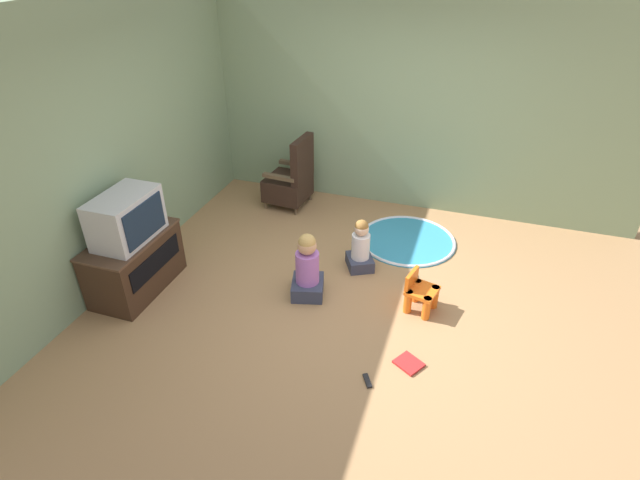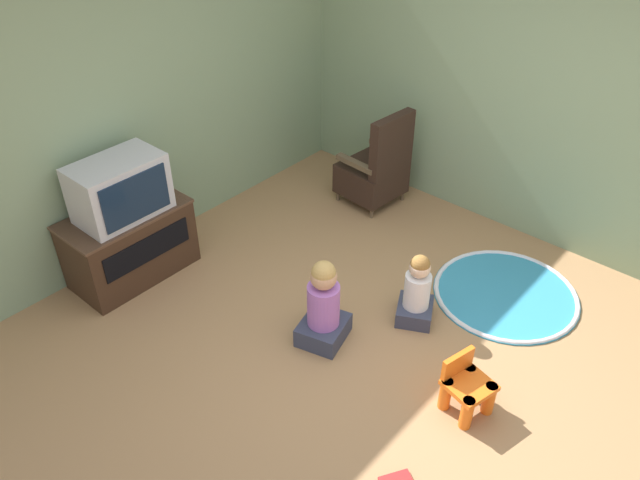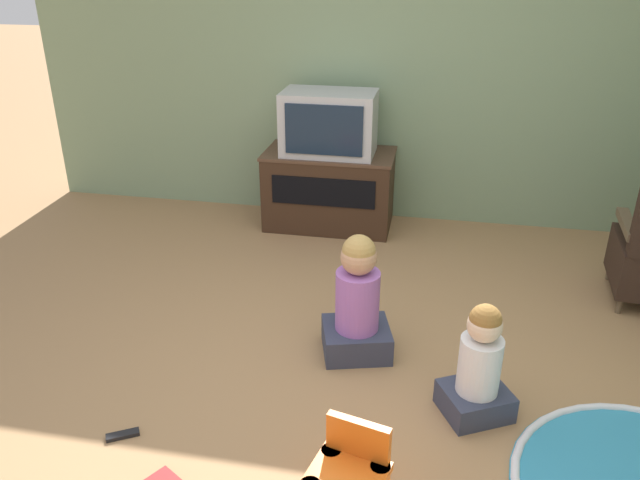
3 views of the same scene
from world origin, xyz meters
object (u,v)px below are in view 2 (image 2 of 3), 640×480
at_px(yellow_kid_chair, 466,389).
at_px(child_watching_center, 323,307).
at_px(television, 120,189).
at_px(black_armchair, 376,170).
at_px(tv_cabinet, 130,243).
at_px(child_watching_left, 417,292).

height_order(yellow_kid_chair, child_watching_center, child_watching_center).
height_order(television, black_armchair, television).
distance_m(yellow_kid_chair, child_watching_center, 1.15).
xyz_separation_m(tv_cabinet, television, (-0.00, -0.03, 0.54)).
relative_size(yellow_kid_chair, child_watching_left, 0.68).
xyz_separation_m(black_armchair, child_watching_center, (-1.79, -0.88, -0.06)).
distance_m(child_watching_left, child_watching_center, 0.75).
xyz_separation_m(television, black_armchair, (2.26, -0.82, -0.49)).
height_order(television, child_watching_left, television).
bearing_deg(child_watching_left, child_watching_center, 120.50).
bearing_deg(child_watching_left, television, 90.06).
height_order(tv_cabinet, television, television).
xyz_separation_m(tv_cabinet, yellow_kid_chair, (0.59, -2.86, -0.14)).
height_order(black_armchair, yellow_kid_chair, black_armchair).
distance_m(tv_cabinet, yellow_kid_chair, 2.93).
height_order(television, yellow_kid_chair, television).
xyz_separation_m(black_armchair, yellow_kid_chair, (-1.67, -2.01, -0.18)).
distance_m(tv_cabinet, child_watching_center, 1.79).
distance_m(television, child_watching_left, 2.44).
relative_size(television, yellow_kid_chair, 1.71).
bearing_deg(child_watching_center, television, 90.04).
bearing_deg(television, black_armchair, -19.94).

